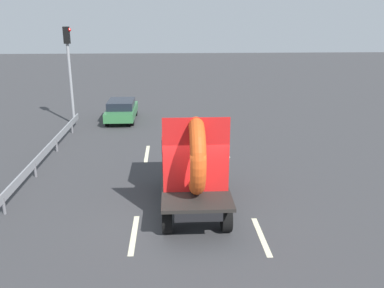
% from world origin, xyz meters
% --- Properties ---
extents(ground_plane, '(120.00, 120.00, 0.00)m').
position_xyz_m(ground_plane, '(0.00, 0.00, 0.00)').
color(ground_plane, '#38383A').
extents(flatbed_truck, '(2.02, 4.75, 3.29)m').
position_xyz_m(flatbed_truck, '(0.27, 1.46, 1.58)').
color(flatbed_truck, black).
rests_on(flatbed_truck, ground_plane).
extents(distant_sedan, '(1.64, 3.83, 1.25)m').
position_xyz_m(distant_sedan, '(-3.35, 12.76, 0.67)').
color(distant_sedan, black).
rests_on(distant_sedan, ground_plane).
extents(traffic_light, '(0.42, 0.36, 5.44)m').
position_xyz_m(traffic_light, '(-6.02, 12.11, 3.57)').
color(traffic_light, gray).
rests_on(traffic_light, ground_plane).
extents(guardrail, '(0.10, 12.51, 0.71)m').
position_xyz_m(guardrail, '(-5.71, 5.46, 0.53)').
color(guardrail, gray).
rests_on(guardrail, ground_plane).
extents(lane_dash_left_near, '(0.16, 2.22, 0.01)m').
position_xyz_m(lane_dash_left_near, '(-1.54, -0.73, 0.00)').
color(lane_dash_left_near, beige).
rests_on(lane_dash_left_near, ground_plane).
extents(lane_dash_left_far, '(0.16, 2.33, 0.01)m').
position_xyz_m(lane_dash_left_far, '(-1.54, 6.47, 0.00)').
color(lane_dash_left_far, beige).
rests_on(lane_dash_left_far, ground_plane).
extents(lane_dash_right_near, '(0.16, 2.13, 0.01)m').
position_xyz_m(lane_dash_right_near, '(2.08, -1.02, 0.00)').
color(lane_dash_right_near, beige).
rests_on(lane_dash_right_near, ground_plane).
extents(lane_dash_right_far, '(0.16, 2.45, 0.01)m').
position_xyz_m(lane_dash_right_far, '(2.08, 6.93, 0.00)').
color(lane_dash_right_far, beige).
rests_on(lane_dash_right_far, ground_plane).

